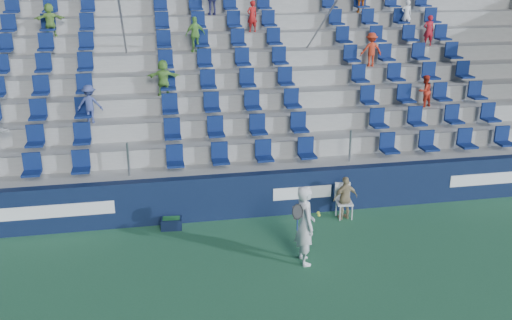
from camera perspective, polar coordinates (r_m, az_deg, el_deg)
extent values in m
plane|color=#2C6742|center=(12.66, 1.52, -11.51)|extent=(70.00, 70.00, 0.00)
cube|color=#0F1B39|center=(15.15, -0.99, -3.55)|extent=(24.00, 0.30, 1.20)
cube|color=white|center=(15.05, -20.06, -4.88)|extent=(3.20, 0.02, 0.34)
cube|color=white|center=(15.31, 4.66, -3.29)|extent=(1.60, 0.02, 0.34)
cube|color=white|center=(17.52, 22.29, -1.76)|extent=(2.40, 0.02, 0.34)
cube|color=#A0A09B|center=(15.68, -1.35, -2.74)|extent=(24.00, 0.85, 1.20)
cube|color=#A0A09B|center=(16.37, -1.85, -0.84)|extent=(24.00, 0.85, 1.70)
cube|color=#A0A09B|center=(17.08, -2.31, 0.91)|extent=(24.00, 0.85, 2.20)
cube|color=#A0A09B|center=(17.81, -2.73, 2.52)|extent=(24.00, 0.85, 2.70)
cube|color=#A0A09B|center=(18.55, -3.12, 4.01)|extent=(24.00, 0.85, 3.20)
cube|color=#A0A09B|center=(19.30, -3.48, 5.37)|extent=(24.00, 0.85, 3.70)
cube|color=#A0A09B|center=(20.07, -3.81, 6.64)|extent=(24.00, 0.85, 4.20)
cube|color=#A0A09B|center=(20.84, -4.12, 7.81)|extent=(24.00, 0.85, 4.70)
cube|color=#A0A09B|center=(21.62, -4.41, 8.89)|extent=(24.00, 0.85, 5.20)
cube|color=#A0A09B|center=(22.20, -4.65, 10.47)|extent=(24.00, 0.50, 6.20)
cube|color=#0D1E52|center=(15.35, -1.38, 0.55)|extent=(16.05, 0.50, 0.70)
cube|color=#0D1E52|center=(16.00, -1.90, 3.20)|extent=(16.05, 0.50, 0.70)
cube|color=#0D1E52|center=(16.68, -2.38, 5.65)|extent=(16.05, 0.50, 0.70)
cube|color=#0D1E52|center=(17.40, -2.82, 7.89)|extent=(16.05, 0.50, 0.70)
cube|color=#0D1E52|center=(18.14, -3.23, 9.96)|extent=(16.05, 0.50, 0.70)
cube|color=#0D1E52|center=(18.90, -3.61, 11.86)|extent=(16.05, 0.50, 0.70)
cube|color=#0D1E52|center=(19.68, -3.97, 13.61)|extent=(16.05, 0.50, 0.70)
cube|color=#0D1E52|center=(20.48, -4.31, 15.23)|extent=(16.05, 0.50, 0.70)
cylinder|color=gray|center=(17.88, -13.06, 11.96)|extent=(0.06, 7.68, 4.55)
cylinder|color=gray|center=(18.66, 6.12, 12.62)|extent=(0.06, 7.68, 4.55)
imported|color=#7AAF46|center=(19.70, -19.92, 13.05)|extent=(1.01, 0.56, 1.04)
imported|color=#6DB448|center=(18.74, -6.08, 12.38)|extent=(0.71, 0.44, 1.12)
imported|color=white|center=(21.51, 14.81, 13.90)|extent=(0.39, 0.28, 0.98)
imported|color=#B11723|center=(21.00, 16.88, 12.29)|extent=(0.39, 0.27, 1.03)
imported|color=red|center=(19.30, 11.44, 10.77)|extent=(0.72, 0.42, 1.09)
imported|color=#39457E|center=(16.51, -16.30, 5.40)|extent=(0.73, 0.46, 1.07)
imported|color=#71B147|center=(17.16, -9.25, 8.13)|extent=(1.02, 0.42, 1.07)
imported|color=#B11717|center=(19.80, -0.39, 14.17)|extent=(0.43, 0.35, 1.03)
imported|color=red|center=(18.43, 16.52, 6.63)|extent=(0.57, 0.51, 0.98)
imported|color=silver|center=(12.80, 4.94, -6.49)|extent=(0.47, 0.69, 1.86)
cylinder|color=navy|center=(12.45, 4.15, -6.45)|extent=(0.03, 0.03, 0.28)
torus|color=black|center=(12.33, 4.18, -5.19)|extent=(0.30, 0.17, 0.28)
plane|color=#262626|center=(12.33, 4.18, -5.19)|extent=(0.30, 0.16, 0.29)
sphere|color=#B7CA2F|center=(12.56, 6.32, -5.50)|extent=(0.07, 0.07, 0.07)
sphere|color=#B7CA2F|center=(12.60, 6.25, -5.27)|extent=(0.07, 0.07, 0.07)
cube|color=white|center=(15.29, 8.83, -4.26)|extent=(0.46, 0.46, 0.04)
cube|color=white|center=(15.37, 8.64, -3.10)|extent=(0.41, 0.10, 0.51)
cylinder|color=white|center=(15.19, 8.40, -5.33)|extent=(0.03, 0.03, 0.41)
cylinder|color=white|center=(15.30, 9.58, -5.22)|extent=(0.03, 0.03, 0.41)
cylinder|color=white|center=(15.48, 8.00, -4.83)|extent=(0.03, 0.03, 0.41)
cylinder|color=white|center=(15.58, 9.17, -4.72)|extent=(0.03, 0.03, 0.41)
imported|color=tan|center=(15.19, 8.92, -3.77)|extent=(0.73, 0.39, 1.18)
cube|color=#0D1832|center=(14.80, -8.45, -6.29)|extent=(0.55, 0.38, 0.29)
cube|color=#1E662D|center=(14.77, -8.47, -6.06)|extent=(0.45, 0.28, 0.17)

